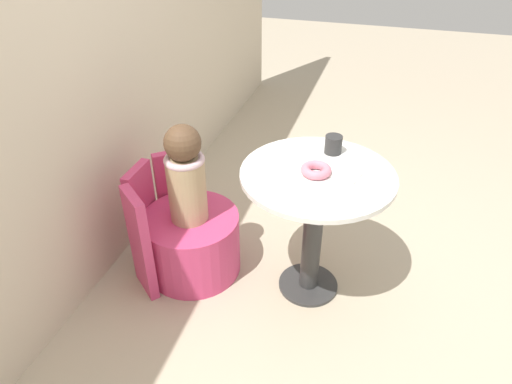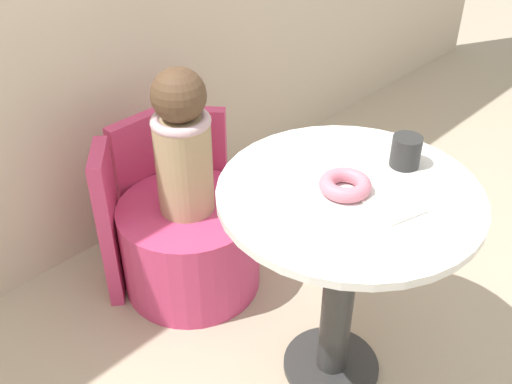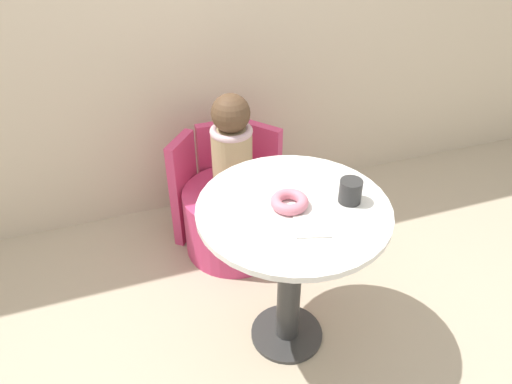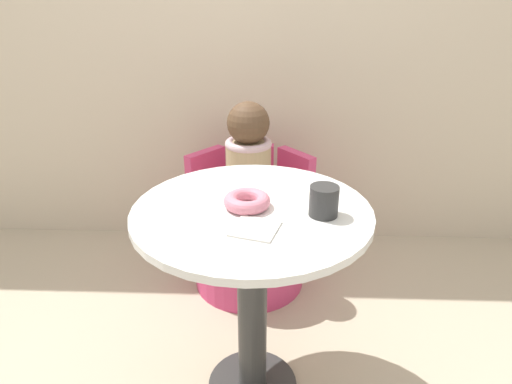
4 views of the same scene
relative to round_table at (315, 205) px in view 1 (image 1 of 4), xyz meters
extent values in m
plane|color=#B7A88E|center=(-0.07, 0.03, -0.55)|extent=(12.00, 12.00, 0.00)
cube|color=beige|center=(-0.07, 1.16, 0.65)|extent=(6.00, 0.06, 2.40)
cylinder|color=#333333|center=(0.00, 0.00, -0.54)|extent=(0.33, 0.33, 0.02)
cylinder|color=#333333|center=(0.00, 0.00, -0.19)|extent=(0.10, 0.10, 0.70)
cylinder|color=white|center=(0.00, 0.00, 0.17)|extent=(0.74, 0.74, 0.02)
cylinder|color=#D13D70|center=(-0.05, 0.66, -0.37)|extent=(0.53, 0.53, 0.36)
cube|color=#D13D70|center=(-0.05, 0.95, -0.24)|extent=(0.23, 0.05, 0.62)
cube|color=#D13D70|center=(0.18, 0.85, -0.24)|extent=(0.18, 0.21, 0.62)
cube|color=#D13D70|center=(-0.27, 0.85, -0.24)|extent=(0.18, 0.21, 0.62)
cylinder|color=tan|center=(-0.05, 0.66, 0.00)|extent=(0.20, 0.20, 0.37)
torus|color=beige|center=(-0.05, 0.66, 0.17)|extent=(0.21, 0.21, 0.04)
sphere|color=brown|center=(-0.05, 0.66, 0.26)|extent=(0.19, 0.19, 0.19)
torus|color=pink|center=(-0.01, 0.01, 0.21)|extent=(0.14, 0.14, 0.04)
cylinder|color=#2D2D2D|center=(0.21, -0.03, 0.23)|extent=(0.09, 0.09, 0.09)
cube|color=silver|center=(0.02, -0.13, 0.19)|extent=(0.15, 0.15, 0.01)
camera|label=1|loc=(-1.82, -0.25, 1.30)|focal=32.00mm
camera|label=2|loc=(-1.14, -0.75, 1.12)|focal=42.00mm
camera|label=3|loc=(-0.61, -1.35, 1.32)|focal=35.00mm
camera|label=4|loc=(0.06, -1.24, 0.81)|focal=32.00mm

